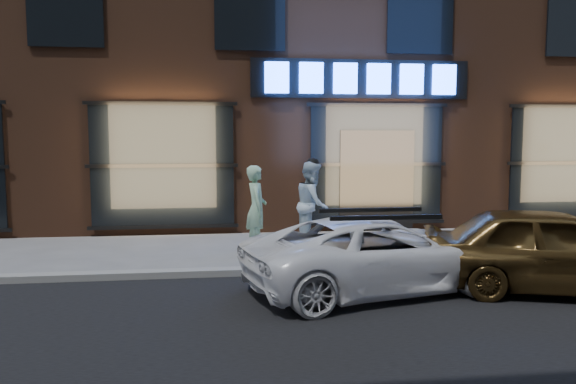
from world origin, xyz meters
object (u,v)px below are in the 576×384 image
white_suv (378,254)px  gold_sedan (553,250)px  man_bowtie (256,208)px  man_cap (313,204)px

white_suv → gold_sedan: size_ratio=1.07×
man_bowtie → gold_sedan: size_ratio=0.46×
man_bowtie → white_suv: (1.55, -3.14, -0.30)m
gold_sedan → man_bowtie: bearing=65.8°
man_bowtie → white_suv: man_bowtie is taller
man_bowtie → white_suv: size_ratio=0.43×
white_suv → man_bowtie: bearing=12.3°
white_suv → gold_sedan: gold_sedan is taller
man_bowtie → man_cap: 1.22m
man_bowtie → man_cap: bearing=-76.4°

